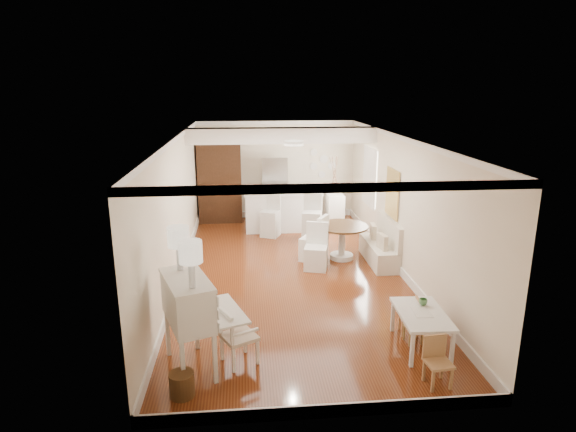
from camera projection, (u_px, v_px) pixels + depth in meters
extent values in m
plane|color=brown|center=(291.00, 274.00, 9.95)|extent=(9.00, 9.00, 0.00)
cube|color=white|center=(291.00, 137.00, 9.22)|extent=(4.50, 9.00, 0.04)
cube|color=white|center=(276.00, 170.00, 13.91)|extent=(4.50, 0.04, 2.80)
cube|color=white|center=(331.00, 309.00, 5.26)|extent=(4.50, 0.04, 2.80)
cube|color=white|center=(176.00, 211.00, 9.39)|extent=(0.04, 9.00, 2.80)
cube|color=white|center=(401.00, 206.00, 9.79)|extent=(0.04, 9.00, 2.80)
cube|color=white|center=(282.00, 135.00, 11.38)|extent=(4.50, 0.45, 0.36)
cube|color=tan|center=(392.00, 193.00, 10.22)|extent=(0.04, 0.84, 1.04)
cube|color=white|center=(370.00, 177.00, 12.05)|extent=(0.04, 1.10, 1.40)
cylinder|color=#381E11|center=(234.00, 155.00, 13.67)|extent=(0.30, 0.03, 0.30)
cylinder|color=white|center=(294.00, 143.00, 8.75)|extent=(0.36, 0.36, 0.08)
cube|color=white|center=(189.00, 324.00, 6.45)|extent=(1.34, 1.35, 1.34)
cube|color=white|center=(239.00, 335.00, 6.67)|extent=(0.64, 0.64, 0.82)
cylinder|color=#54361A|center=(182.00, 384.00, 6.00)|extent=(0.40, 0.40, 0.32)
cube|color=white|center=(421.00, 330.00, 7.09)|extent=(0.72, 1.15, 0.56)
cube|color=#A17F49|center=(413.00, 327.00, 7.23)|extent=(0.28, 0.28, 0.51)
cube|color=tan|center=(409.00, 316.00, 7.48)|extent=(0.32, 0.32, 0.60)
cube|color=#A5774B|center=(439.00, 362.00, 6.17)|extent=(0.35, 0.35, 0.66)
cube|color=silver|center=(379.00, 241.00, 10.48)|extent=(0.52, 1.60, 0.98)
cylinder|color=#4D3118|center=(342.00, 242.00, 10.72)|extent=(1.50, 1.50, 0.78)
cube|color=white|center=(316.00, 247.00, 10.10)|extent=(0.57, 0.58, 0.98)
cube|color=white|center=(314.00, 238.00, 10.59)|extent=(0.69, 0.69, 1.04)
cube|color=white|center=(283.00, 212.00, 12.81)|extent=(2.05, 0.65, 1.03)
cube|color=silver|center=(270.00, 216.00, 12.29)|extent=(0.56, 0.56, 1.07)
cube|color=silver|center=(312.00, 217.00, 12.04)|extent=(0.55, 0.55, 1.14)
cube|color=#381E11|center=(220.00, 182.00, 13.53)|extent=(1.20, 0.60, 2.30)
imported|color=silver|center=(287.00, 189.00, 13.73)|extent=(0.75, 0.65, 1.80)
cube|color=white|center=(334.00, 209.00, 13.24)|extent=(0.43, 0.97, 0.93)
imported|color=#508950|center=(423.00, 302.00, 7.25)|extent=(0.15, 0.15, 0.10)
imported|color=white|center=(333.00, 190.00, 13.11)|extent=(0.22, 0.22, 0.18)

